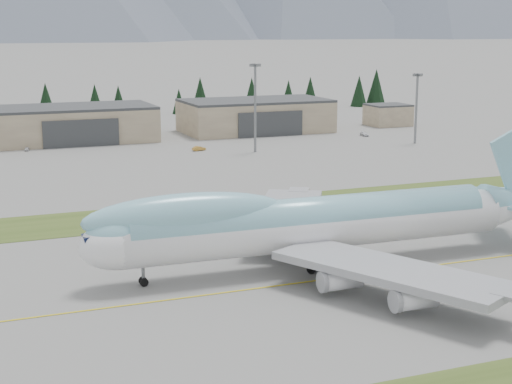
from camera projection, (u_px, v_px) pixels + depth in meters
name	position (u px, v px, depth m)	size (l,w,h in m)	color
ground	(350.00, 277.00, 110.66)	(7000.00, 7000.00, 0.00)	slate
grass_strip_far	(239.00, 209.00, 151.58)	(400.00, 18.00, 0.08)	#3B4F1C
taxiway_line_main	(350.00, 277.00, 110.66)	(400.00, 0.40, 0.02)	gold
boeing_747_freighter	(314.00, 222.00, 114.00)	(76.87, 66.82, 20.38)	white
hangar_center	(74.00, 124.00, 240.45)	(48.00, 26.60, 10.80)	gray
hangar_right	(255.00, 116.00, 262.09)	(48.00, 26.60, 10.80)	gray
control_shed	(388.00, 115.00, 278.72)	(14.00, 12.00, 7.60)	gray
floodlight_masts	(82.00, 103.00, 199.20)	(182.12, 5.40, 24.58)	slate
service_vehicle_a	(27.00, 151.00, 222.48)	(1.23, 3.04, 1.04)	#BBBBBD
service_vehicle_b	(199.00, 151.00, 222.64)	(1.41, 4.00, 1.32)	#BB862E
service_vehicle_c	(364.00, 136.00, 252.57)	(1.81, 4.47, 1.30)	silver
conifer_belt	(83.00, 99.00, 302.16)	(270.85, 14.96, 16.23)	black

